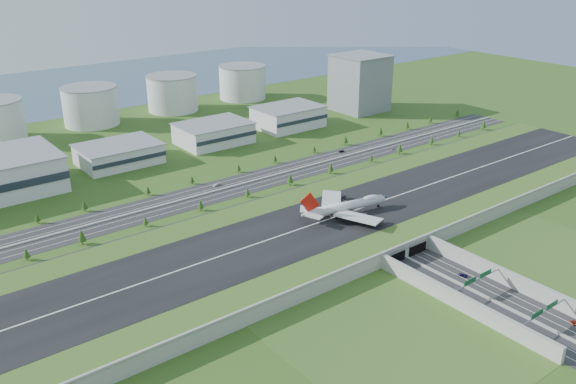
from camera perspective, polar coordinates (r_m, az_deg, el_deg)
ground at (r=368.40m, az=5.22°, el=-3.22°), size 1200.00×1200.00×0.00m
airfield_deck at (r=366.60m, az=5.25°, el=-2.65°), size 520.00×100.00×9.20m
underpass_road at (r=310.70m, az=17.89°, el=-8.76°), size 38.80×120.40×8.00m
sign_gantry_near at (r=311.00m, az=17.30°, el=-7.90°), size 38.70×0.70×9.80m
sign_gantry_far at (r=296.15m, az=22.84°, el=-10.35°), size 38.70×0.70×9.80m
north_expressway at (r=436.57m, az=-3.25°, el=1.02°), size 560.00×36.00×0.12m
tree_row at (r=445.17m, az=-0.83°, el=2.09°), size 505.29×48.55×8.40m
hangar_mid_a at (r=487.17m, az=-15.55°, el=3.44°), size 58.00×42.00×15.00m
hangar_mid_b at (r=522.52m, az=-6.97°, el=5.47°), size 58.00×42.00×17.00m
hangar_mid_c at (r=565.51m, az=0.01°, el=7.04°), size 58.00×42.00×19.00m
office_tower at (r=625.82m, az=6.73°, el=10.07°), size 46.00×46.00×55.00m
fuel_tank_b at (r=601.20m, az=-17.99°, el=7.66°), size 50.00×50.00×35.00m
fuel_tank_c at (r=633.79m, az=-10.76°, el=9.07°), size 50.00×50.00×35.00m
fuel_tank_d at (r=675.56m, az=-4.28°, el=10.19°), size 50.00×50.00×35.00m
bay_water at (r=773.21m, az=-19.95°, el=9.15°), size 1200.00×260.00×0.06m
boeing_747 at (r=362.64m, az=5.47°, el=-1.33°), size 61.10×57.25×19.05m
car_0 at (r=312.46m, az=15.42°, el=-8.81°), size 3.13×4.61×1.46m
car_1 at (r=291.42m, az=21.29°, el=-12.10°), size 2.08×4.31×1.36m
car_2 at (r=326.39m, az=16.04°, el=-7.48°), size 3.21×5.13×1.32m
car_3 at (r=306.11m, az=25.28°, el=-11.01°), size 3.25×5.47×1.49m
car_5 at (r=499.06m, az=5.02°, el=3.83°), size 4.95×3.11×1.54m
car_6 at (r=511.86m, az=9.72°, el=4.05°), size 5.29×3.90×1.34m
car_7 at (r=430.04m, az=-6.72°, el=0.69°), size 5.96×3.05×1.66m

